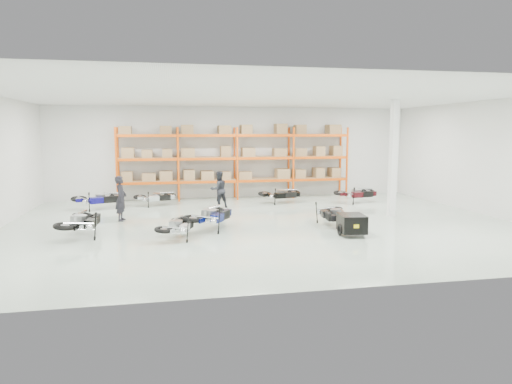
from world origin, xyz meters
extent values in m
plane|color=#B2C6B4|center=(0.00, 0.00, 0.00)|extent=(18.00, 18.00, 0.00)
plane|color=white|center=(0.00, 0.00, 4.50)|extent=(18.00, 18.00, 0.00)
plane|color=silver|center=(0.00, 7.00, 2.25)|extent=(18.00, 0.00, 18.00)
plane|color=silver|center=(0.00, -7.00, 2.25)|extent=(18.00, 0.00, 18.00)
plane|color=silver|center=(9.00, 0.00, 2.25)|extent=(0.00, 14.00, 14.00)
cube|color=#DA4E0B|center=(-5.60, 6.00, 1.75)|extent=(0.08, 0.08, 3.50)
cube|color=#DA4E0B|center=(-5.60, 6.90, 1.75)|extent=(0.08, 0.08, 3.50)
cube|color=#DA4E0B|center=(-2.80, 6.00, 1.75)|extent=(0.08, 0.08, 3.50)
cube|color=#DA4E0B|center=(-2.80, 6.90, 1.75)|extent=(0.08, 0.08, 3.50)
cube|color=#DA4E0B|center=(0.00, 6.00, 1.75)|extent=(0.08, 0.08, 3.50)
cube|color=#DA4E0B|center=(0.00, 6.90, 1.75)|extent=(0.08, 0.08, 3.50)
cube|color=#DA4E0B|center=(2.80, 6.00, 1.75)|extent=(0.08, 0.08, 3.50)
cube|color=#DA4E0B|center=(2.80, 6.90, 1.75)|extent=(0.08, 0.08, 3.50)
cube|color=#DA4E0B|center=(5.60, 6.00, 1.75)|extent=(0.08, 0.08, 3.50)
cube|color=#DA4E0B|center=(5.60, 6.90, 1.75)|extent=(0.08, 0.08, 3.50)
cube|color=#DA4E0B|center=(-4.20, 6.00, 0.90)|extent=(2.70, 0.08, 0.12)
cube|color=#DA4E0B|center=(-4.20, 6.90, 0.90)|extent=(2.70, 0.08, 0.12)
cube|color=#9A7B4F|center=(-4.20, 6.45, 0.97)|extent=(2.68, 0.88, 0.02)
cube|color=#9A7B4F|center=(-4.20, 6.45, 1.20)|extent=(2.40, 0.70, 0.44)
cube|color=#DA4E0B|center=(-1.40, 6.00, 0.90)|extent=(2.70, 0.08, 0.12)
cube|color=#DA4E0B|center=(-1.40, 6.90, 0.90)|extent=(2.70, 0.08, 0.12)
cube|color=#9A7B4F|center=(-1.40, 6.45, 0.97)|extent=(2.68, 0.88, 0.02)
cube|color=#9A7B4F|center=(-1.40, 6.45, 1.20)|extent=(2.40, 0.70, 0.44)
cube|color=#DA4E0B|center=(1.40, 6.00, 0.90)|extent=(2.70, 0.08, 0.12)
cube|color=#DA4E0B|center=(1.40, 6.90, 0.90)|extent=(2.70, 0.08, 0.12)
cube|color=#9A7B4F|center=(1.40, 6.45, 0.97)|extent=(2.68, 0.88, 0.02)
cube|color=#9A7B4F|center=(1.40, 6.45, 1.20)|extent=(2.40, 0.70, 0.44)
cube|color=#DA4E0B|center=(4.20, 6.00, 0.90)|extent=(2.70, 0.08, 0.12)
cube|color=#DA4E0B|center=(4.20, 6.90, 0.90)|extent=(2.70, 0.08, 0.12)
cube|color=#9A7B4F|center=(4.20, 6.45, 0.97)|extent=(2.68, 0.88, 0.02)
cube|color=#9A7B4F|center=(4.20, 6.45, 1.20)|extent=(2.40, 0.70, 0.44)
cube|color=#DA4E0B|center=(-4.20, 6.00, 2.00)|extent=(2.70, 0.08, 0.12)
cube|color=#DA4E0B|center=(-4.20, 6.90, 2.00)|extent=(2.70, 0.08, 0.12)
cube|color=#9A7B4F|center=(-4.20, 6.45, 2.07)|extent=(2.68, 0.88, 0.02)
cube|color=#9A7B4F|center=(-4.20, 6.45, 2.30)|extent=(2.40, 0.70, 0.44)
cube|color=#DA4E0B|center=(-1.40, 6.00, 2.00)|extent=(2.70, 0.08, 0.12)
cube|color=#DA4E0B|center=(-1.40, 6.90, 2.00)|extent=(2.70, 0.08, 0.12)
cube|color=#9A7B4F|center=(-1.40, 6.45, 2.07)|extent=(2.68, 0.88, 0.02)
cube|color=#9A7B4F|center=(-1.40, 6.45, 2.30)|extent=(2.40, 0.70, 0.44)
cube|color=#DA4E0B|center=(1.40, 6.00, 2.00)|extent=(2.70, 0.08, 0.12)
cube|color=#DA4E0B|center=(1.40, 6.90, 2.00)|extent=(2.70, 0.08, 0.12)
cube|color=#9A7B4F|center=(1.40, 6.45, 2.07)|extent=(2.68, 0.88, 0.02)
cube|color=#9A7B4F|center=(1.40, 6.45, 2.30)|extent=(2.40, 0.70, 0.44)
cube|color=#DA4E0B|center=(4.20, 6.00, 2.00)|extent=(2.70, 0.08, 0.12)
cube|color=#DA4E0B|center=(4.20, 6.90, 2.00)|extent=(2.70, 0.08, 0.12)
cube|color=#9A7B4F|center=(4.20, 6.45, 2.07)|extent=(2.68, 0.88, 0.02)
cube|color=#9A7B4F|center=(4.20, 6.45, 2.30)|extent=(2.40, 0.70, 0.44)
cube|color=#DA4E0B|center=(-4.20, 6.00, 3.10)|extent=(2.70, 0.08, 0.12)
cube|color=#DA4E0B|center=(-4.20, 6.90, 3.10)|extent=(2.70, 0.08, 0.12)
cube|color=#9A7B4F|center=(-4.20, 6.45, 3.17)|extent=(2.68, 0.88, 0.02)
cube|color=#9A7B4F|center=(-4.20, 6.45, 3.40)|extent=(2.40, 0.70, 0.44)
cube|color=#DA4E0B|center=(-1.40, 6.00, 3.10)|extent=(2.70, 0.08, 0.12)
cube|color=#DA4E0B|center=(-1.40, 6.90, 3.10)|extent=(2.70, 0.08, 0.12)
cube|color=#9A7B4F|center=(-1.40, 6.45, 3.17)|extent=(2.68, 0.88, 0.02)
cube|color=#9A7B4F|center=(-1.40, 6.45, 3.40)|extent=(2.40, 0.70, 0.44)
cube|color=#DA4E0B|center=(1.40, 6.00, 3.10)|extent=(2.70, 0.08, 0.12)
cube|color=#DA4E0B|center=(1.40, 6.90, 3.10)|extent=(2.70, 0.08, 0.12)
cube|color=#9A7B4F|center=(1.40, 6.45, 3.17)|extent=(2.68, 0.88, 0.02)
cube|color=#9A7B4F|center=(1.40, 6.45, 3.40)|extent=(2.40, 0.70, 0.44)
cube|color=#DA4E0B|center=(4.20, 6.00, 3.10)|extent=(2.70, 0.08, 0.12)
cube|color=#DA4E0B|center=(4.20, 6.90, 3.10)|extent=(2.70, 0.08, 0.12)
cube|color=#9A7B4F|center=(4.20, 6.45, 3.17)|extent=(2.68, 0.88, 0.02)
cube|color=#9A7B4F|center=(4.20, 6.45, 3.40)|extent=(2.40, 0.70, 0.44)
cube|color=white|center=(5.20, 0.50, 2.25)|extent=(0.25, 0.25, 4.50)
cube|color=black|center=(2.34, -2.37, 0.40)|extent=(0.86, 1.04, 0.56)
cube|color=yellow|center=(2.34, -2.86, 0.40)|extent=(0.16, 0.04, 0.11)
torus|color=black|center=(1.95, -2.37, 0.20)|extent=(0.08, 0.38, 0.38)
torus|color=black|center=(2.72, -2.37, 0.20)|extent=(0.08, 0.38, 0.38)
cylinder|color=black|center=(2.34, -1.72, 0.45)|extent=(0.14, 0.91, 0.04)
imported|color=black|center=(-5.04, 1.64, 0.83)|extent=(0.47, 0.65, 1.66)
imported|color=#212229|center=(-1.16, 3.85, 0.80)|extent=(0.93, 0.82, 1.59)
camera|label=1|loc=(-3.39, -15.66, 3.25)|focal=32.00mm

